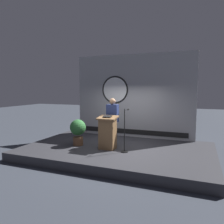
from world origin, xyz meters
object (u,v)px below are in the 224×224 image
at_px(microphone_stand, 125,137).
at_px(potted_plant, 78,130).
at_px(speaker_person, 113,122).
at_px(podium, 108,133).

height_order(microphone_stand, potted_plant, microphone_stand).
distance_m(speaker_person, microphone_stand, 0.96).
bearing_deg(speaker_person, potted_plant, -160.29).
bearing_deg(potted_plant, podium, -2.89).
xyz_separation_m(podium, potted_plant, (-1.19, 0.06, 0.00)).
xyz_separation_m(speaker_person, microphone_stand, (0.66, -0.58, -0.38)).
bearing_deg(potted_plant, microphone_stand, -4.93).
bearing_deg(podium, potted_plant, 177.11).
relative_size(podium, potted_plant, 1.22).
relative_size(speaker_person, potted_plant, 1.82).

